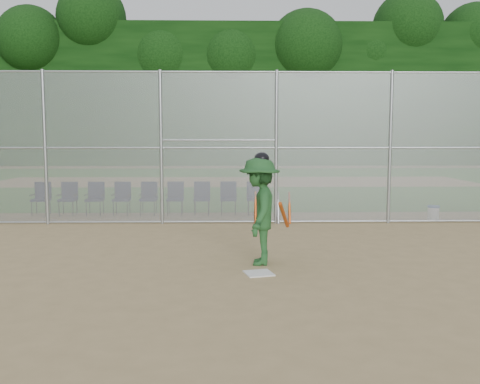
{
  "coord_description": "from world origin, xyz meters",
  "views": [
    {
      "loc": [
        -0.25,
        -8.98,
        2.31
      ],
      "look_at": [
        0.0,
        2.5,
        1.1
      ],
      "focal_mm": 40.0,
      "sensor_mm": 36.0,
      "label": 1
    }
  ],
  "objects_px": {
    "water_cooler": "(433,213)",
    "chair_0": "(41,199)",
    "home_plate": "(259,273)",
    "batter_at_plate": "(259,210)"
  },
  "relations": [
    {
      "from": "water_cooler",
      "to": "batter_at_plate",
      "type": "bearing_deg",
      "value": -136.1
    },
    {
      "from": "home_plate",
      "to": "chair_0",
      "type": "bearing_deg",
      "value": 131.34
    },
    {
      "from": "batter_at_plate",
      "to": "water_cooler",
      "type": "height_order",
      "value": "batter_at_plate"
    },
    {
      "from": "water_cooler",
      "to": "chair_0",
      "type": "bearing_deg",
      "value": 173.64
    },
    {
      "from": "batter_at_plate",
      "to": "chair_0",
      "type": "relative_size",
      "value": 2.11
    },
    {
      "from": "home_plate",
      "to": "batter_at_plate",
      "type": "height_order",
      "value": "batter_at_plate"
    },
    {
      "from": "water_cooler",
      "to": "chair_0",
      "type": "distance_m",
      "value": 11.15
    },
    {
      "from": "home_plate",
      "to": "batter_at_plate",
      "type": "distance_m",
      "value": 1.2
    },
    {
      "from": "water_cooler",
      "to": "chair_0",
      "type": "height_order",
      "value": "chair_0"
    },
    {
      "from": "batter_at_plate",
      "to": "chair_0",
      "type": "distance_m",
      "value": 8.59
    }
  ]
}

